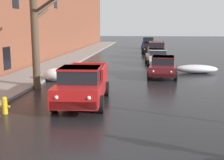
{
  "coord_description": "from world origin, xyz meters",
  "views": [
    {
      "loc": [
        1.09,
        -6.09,
        3.47
      ],
      "look_at": [
        -0.37,
        7.04,
        1.08
      ],
      "focal_mm": 47.79,
      "sensor_mm": 36.0,
      "label": 1
    }
  ],
  "objects_px": {
    "sedan_black_queued_behind_truck": "(150,47)",
    "suv_darkblue_at_far_intersection": "(148,42)",
    "sedan_white_parked_kerbside_mid": "(157,57)",
    "sedan_maroon_parked_kerbside_close": "(163,66)",
    "pickup_truck_red_approaching_near_lane": "(83,85)",
    "fire_hydrant": "(5,105)",
    "bare_tree_second_along_sidewalk": "(36,25)",
    "suv_red_parked_far_down_block": "(156,49)"
  },
  "relations": [
    {
      "from": "suv_darkblue_at_far_intersection",
      "to": "sedan_white_parked_kerbside_mid",
      "type": "bearing_deg",
      "value": -88.25
    },
    {
      "from": "sedan_maroon_parked_kerbside_close",
      "to": "pickup_truck_red_approaching_near_lane",
      "type": "bearing_deg",
      "value": -117.42
    },
    {
      "from": "sedan_black_queued_behind_truck",
      "to": "suv_darkblue_at_far_intersection",
      "type": "distance_m",
      "value": 7.79
    },
    {
      "from": "suv_red_parked_far_down_block",
      "to": "suv_darkblue_at_far_intersection",
      "type": "xyz_separation_m",
      "value": [
        -0.73,
        13.9,
        0.0
      ]
    },
    {
      "from": "sedan_maroon_parked_kerbside_close",
      "to": "suv_red_parked_far_down_block",
      "type": "xyz_separation_m",
      "value": [
        -0.04,
        12.15,
        0.24
      ]
    },
    {
      "from": "pickup_truck_red_approaching_near_lane",
      "to": "suv_darkblue_at_far_intersection",
      "type": "distance_m",
      "value": 33.93
    },
    {
      "from": "bare_tree_second_along_sidewalk",
      "to": "fire_hydrant",
      "type": "xyz_separation_m",
      "value": [
        0.47,
        -5.11,
        -3.19
      ]
    },
    {
      "from": "bare_tree_second_along_sidewalk",
      "to": "sedan_white_parked_kerbside_mid",
      "type": "xyz_separation_m",
      "value": [
        7.08,
        11.13,
        -2.79
      ]
    },
    {
      "from": "suv_darkblue_at_far_intersection",
      "to": "sedan_black_queued_behind_truck",
      "type": "bearing_deg",
      "value": -89.16
    },
    {
      "from": "sedan_white_parked_kerbside_mid",
      "to": "bare_tree_second_along_sidewalk",
      "type": "bearing_deg",
      "value": -122.48
    },
    {
      "from": "bare_tree_second_along_sidewalk",
      "to": "pickup_truck_red_approaching_near_lane",
      "type": "bearing_deg",
      "value": -44.59
    },
    {
      "from": "suv_red_parked_far_down_block",
      "to": "sedan_black_queued_behind_truck",
      "type": "height_order",
      "value": "suv_red_parked_far_down_block"
    },
    {
      "from": "sedan_maroon_parked_kerbside_close",
      "to": "sedan_black_queued_behind_truck",
      "type": "distance_m",
      "value": 18.27
    },
    {
      "from": "pickup_truck_red_approaching_near_lane",
      "to": "suv_darkblue_at_far_intersection",
      "type": "height_order",
      "value": "suv_darkblue_at_far_intersection"
    },
    {
      "from": "sedan_maroon_parked_kerbside_close",
      "to": "sedan_white_parked_kerbside_mid",
      "type": "xyz_separation_m",
      "value": [
        -0.17,
        6.6,
        -0.0
      ]
    },
    {
      "from": "pickup_truck_red_approaching_near_lane",
      "to": "fire_hydrant",
      "type": "relative_size",
      "value": 7.26
    },
    {
      "from": "pickup_truck_red_approaching_near_lane",
      "to": "sedan_maroon_parked_kerbside_close",
      "type": "bearing_deg",
      "value": 62.58
    },
    {
      "from": "bare_tree_second_along_sidewalk",
      "to": "sedan_maroon_parked_kerbside_close",
      "type": "height_order",
      "value": "bare_tree_second_along_sidewalk"
    },
    {
      "from": "suv_darkblue_at_far_intersection",
      "to": "fire_hydrant",
      "type": "height_order",
      "value": "suv_darkblue_at_far_intersection"
    },
    {
      "from": "sedan_maroon_parked_kerbside_close",
      "to": "suv_darkblue_at_far_intersection",
      "type": "relative_size",
      "value": 0.86
    },
    {
      "from": "sedan_maroon_parked_kerbside_close",
      "to": "fire_hydrant",
      "type": "distance_m",
      "value": 11.79
    },
    {
      "from": "suv_darkblue_at_far_intersection",
      "to": "bare_tree_second_along_sidewalk",
      "type": "bearing_deg",
      "value": -101.98
    },
    {
      "from": "fire_hydrant",
      "to": "suv_darkblue_at_far_intersection",
      "type": "bearing_deg",
      "value": 80.43
    },
    {
      "from": "bare_tree_second_along_sidewalk",
      "to": "sedan_white_parked_kerbside_mid",
      "type": "relative_size",
      "value": 1.71
    },
    {
      "from": "sedan_maroon_parked_kerbside_close",
      "to": "suv_red_parked_far_down_block",
      "type": "height_order",
      "value": "suv_red_parked_far_down_block"
    },
    {
      "from": "sedan_white_parked_kerbside_mid",
      "to": "sedan_black_queued_behind_truck",
      "type": "distance_m",
      "value": 11.67
    },
    {
      "from": "bare_tree_second_along_sidewalk",
      "to": "suv_red_parked_far_down_block",
      "type": "relative_size",
      "value": 1.56
    },
    {
      "from": "bare_tree_second_along_sidewalk",
      "to": "sedan_white_parked_kerbside_mid",
      "type": "height_order",
      "value": "bare_tree_second_along_sidewalk"
    },
    {
      "from": "pickup_truck_red_approaching_near_lane",
      "to": "sedan_black_queued_behind_truck",
      "type": "xyz_separation_m",
      "value": [
        3.35,
        25.99,
        -0.13
      ]
    },
    {
      "from": "bare_tree_second_along_sidewalk",
      "to": "pickup_truck_red_approaching_near_lane",
      "type": "distance_m",
      "value": 5.28
    },
    {
      "from": "bare_tree_second_along_sidewalk",
      "to": "fire_hydrant",
      "type": "bearing_deg",
      "value": -84.72
    },
    {
      "from": "sedan_black_queued_behind_truck",
      "to": "fire_hydrant",
      "type": "distance_m",
      "value": 28.56
    },
    {
      "from": "fire_hydrant",
      "to": "pickup_truck_red_approaching_near_lane",
      "type": "bearing_deg",
      "value": 34.47
    },
    {
      "from": "sedan_white_parked_kerbside_mid",
      "to": "suv_darkblue_at_far_intersection",
      "type": "height_order",
      "value": "suv_darkblue_at_far_intersection"
    },
    {
      "from": "suv_darkblue_at_far_intersection",
      "to": "sedan_maroon_parked_kerbside_close",
      "type": "bearing_deg",
      "value": -88.31
    },
    {
      "from": "suv_red_parked_far_down_block",
      "to": "bare_tree_second_along_sidewalk",
      "type": "bearing_deg",
      "value": -113.42
    },
    {
      "from": "sedan_black_queued_behind_truck",
      "to": "suv_darkblue_at_far_intersection",
      "type": "height_order",
      "value": "suv_darkblue_at_far_intersection"
    },
    {
      "from": "pickup_truck_red_approaching_near_lane",
      "to": "sedan_maroon_parked_kerbside_close",
      "type": "height_order",
      "value": "pickup_truck_red_approaching_near_lane"
    },
    {
      "from": "bare_tree_second_along_sidewalk",
      "to": "suv_red_parked_far_down_block",
      "type": "xyz_separation_m",
      "value": [
        7.22,
        16.67,
        -2.56
      ]
    },
    {
      "from": "bare_tree_second_along_sidewalk",
      "to": "suv_red_parked_far_down_block",
      "type": "height_order",
      "value": "bare_tree_second_along_sidewalk"
    },
    {
      "from": "fire_hydrant",
      "to": "suv_red_parked_far_down_block",
      "type": "bearing_deg",
      "value": 72.78
    },
    {
      "from": "pickup_truck_red_approaching_near_lane",
      "to": "sedan_white_parked_kerbside_mid",
      "type": "relative_size",
      "value": 1.28
    }
  ]
}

